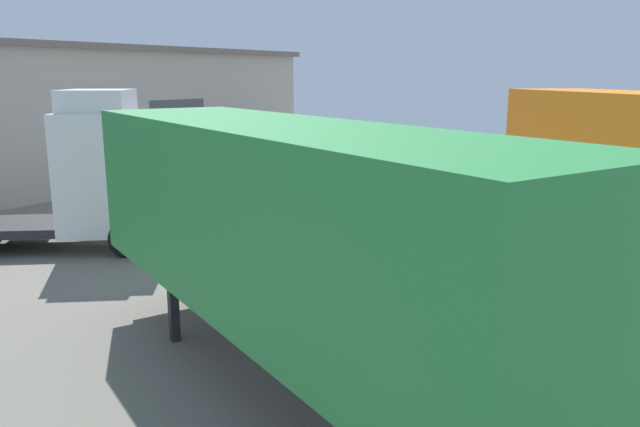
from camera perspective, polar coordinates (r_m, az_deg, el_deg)
ground_plane at (r=15.56m, az=4.31°, el=-4.95°), size 60.00×60.00×0.00m
tractor_unit_white at (r=18.05m, az=-20.12°, el=3.34°), size 6.18×6.59×4.30m
container_trailer_teal at (r=8.85m, az=-2.77°, el=-1.26°), size 5.93×10.04×4.01m
container_trailer_blue at (r=18.30m, az=26.81°, el=4.94°), size 8.84×8.72×4.24m
gravel_pile at (r=27.88m, az=1.31°, el=4.11°), size 4.54×4.54×1.16m
oil_drum at (r=21.88m, az=9.58°, el=1.22°), size 0.58×0.58×0.88m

